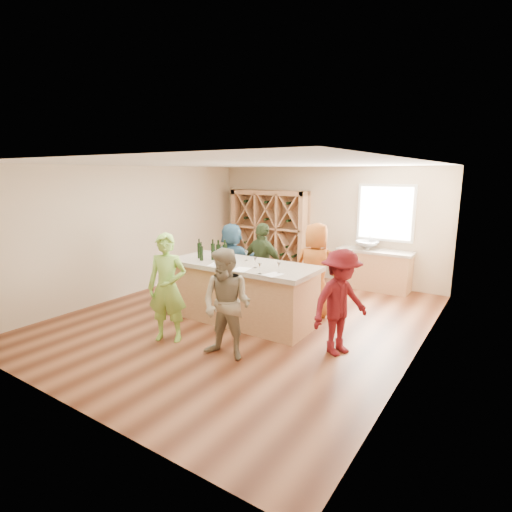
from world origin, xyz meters
The scene contains 35 objects.
floor centered at (0.00, 0.00, -0.05)m, with size 6.00×7.00×0.10m, color brown.
ceiling centered at (0.00, 0.00, 2.85)m, with size 6.00×7.00×0.10m, color white.
wall_back centered at (0.00, 3.55, 1.40)m, with size 6.00×0.10×2.80m, color #C3AD8E.
wall_front centered at (0.00, -3.55, 1.40)m, with size 6.00×0.10×2.80m, color #C3AD8E.
wall_left centered at (-3.05, 0.00, 1.40)m, with size 0.10×7.00×2.80m, color #C3AD8E.
wall_right centered at (3.05, 0.00, 1.40)m, with size 0.10×7.00×2.80m, color #C3AD8E.
window_frame centered at (1.50, 3.47, 1.75)m, with size 1.30×0.06×1.30m, color white.
window_pane centered at (1.50, 3.44, 1.75)m, with size 1.18×0.01×1.18m, color white.
wine_rack centered at (-1.50, 3.27, 1.10)m, with size 2.20×0.45×2.20m, color tan.
back_counter_base centered at (1.40, 3.20, 0.43)m, with size 1.60×0.58×0.86m, color tan.
back_counter_top centered at (1.40, 3.20, 0.89)m, with size 1.70×0.62×0.06m, color #AFA190.
sink centered at (1.20, 3.20, 1.01)m, with size 0.54×0.54×0.19m, color silver.
faucet centered at (1.20, 3.38, 1.07)m, with size 0.02×0.02×0.30m, color silver.
tasting_counter_base centered at (0.04, -0.15, 0.50)m, with size 2.60×1.00×1.00m, color tan.
tasting_counter_top centered at (0.04, -0.15, 1.04)m, with size 2.72×1.12×0.08m, color #AFA190.
wine_bottle_a centered at (-0.85, -0.28, 1.22)m, with size 0.07×0.07×0.29m, color black.
wine_bottle_b centered at (-0.69, -0.41, 1.21)m, with size 0.07×0.07×0.27m, color black.
wine_bottle_c centered at (-0.56, -0.24, 1.23)m, with size 0.07×0.07×0.30m, color black.
wine_bottle_d centered at (-0.32, -0.37, 1.24)m, with size 0.08×0.08×0.33m, color black.
wine_bottle_e centered at (-0.22, -0.32, 1.25)m, with size 0.08×0.08×0.33m, color black.
wine_glass_a centered at (-0.23, -0.57, 1.16)m, with size 0.06×0.06×0.16m, color white.
wine_glass_b centered at (0.18, -0.64, 1.16)m, with size 0.06×0.06×0.17m, color white.
wine_glass_c centered at (0.73, -0.64, 1.16)m, with size 0.06×0.06×0.16m, color white.
wine_glass_d centered at (0.44, -0.35, 1.17)m, with size 0.07×0.07×0.18m, color white.
wine_glass_e centered at (0.95, -0.44, 1.16)m, with size 0.06×0.06×0.17m, color white.
tasting_menu_a centered at (-0.26, -0.51, 1.08)m, with size 0.22×0.30×0.00m, color white.
tasting_menu_b centered at (0.32, -0.57, 1.08)m, with size 0.24×0.33×0.00m, color white.
tasting_menu_c centered at (0.93, -0.57, 1.08)m, with size 0.23×0.31×0.00m, color white.
person_near_left centered at (-0.46, -1.50, 0.87)m, with size 0.63×0.46×1.74m, color #8CC64C.
person_near_right centered at (0.71, -1.49, 0.81)m, with size 0.78×0.43×1.62m, color gray.
person_server centered at (2.01, -0.46, 0.79)m, with size 1.02×0.47×1.58m, color #590F14.
person_far_mid centered at (-0.09, 0.73, 0.85)m, with size 0.99×0.51×1.69m, color #263319.
person_far_right centered at (1.01, 0.84, 0.88)m, with size 0.86×0.56×1.76m, color #994C19.
person_far_left centered at (-0.97, 0.89, 0.81)m, with size 1.50×0.54×1.62m, color #335972.
wine_glass_f centered at (-0.01, 0.05, 1.17)m, with size 0.07×0.07×0.18m, color white.
Camera 1 is at (4.04, -5.79, 2.64)m, focal length 28.00 mm.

